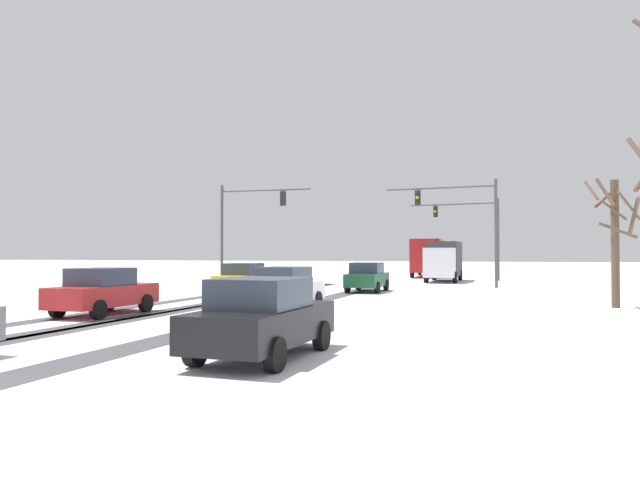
{
  "coord_description": "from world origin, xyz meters",
  "views": [
    {
      "loc": [
        8.89,
        -5.39,
        2.11
      ],
      "look_at": [
        0.0,
        22.37,
        2.8
      ],
      "focal_mm": 32.46,
      "sensor_mm": 36.0,
      "label": 1
    }
  ],
  "objects_px": {
    "traffic_signal_near_right": "(464,214)",
    "box_truck_delivery": "(444,260)",
    "traffic_signal_near_left": "(246,217)",
    "bus_oncoming": "(429,255)",
    "car_red_fourth": "(103,291)",
    "car_black_fifth": "(263,318)",
    "car_white_third": "(285,288)",
    "car_yellow_cab_second": "(244,279)",
    "bare_tree_sidewalk_mid": "(615,235)",
    "car_dark_green_lead": "(367,277)",
    "traffic_signal_far_right": "(472,224)"
  },
  "relations": [
    {
      "from": "traffic_signal_far_right",
      "to": "car_red_fourth",
      "type": "bearing_deg",
      "value": -109.18
    },
    {
      "from": "car_red_fourth",
      "to": "box_truck_delivery",
      "type": "relative_size",
      "value": 0.55
    },
    {
      "from": "traffic_signal_near_right",
      "to": "traffic_signal_far_right",
      "type": "height_order",
      "value": "same"
    },
    {
      "from": "traffic_signal_near_right",
      "to": "box_truck_delivery",
      "type": "relative_size",
      "value": 0.9
    },
    {
      "from": "box_truck_delivery",
      "to": "bare_tree_sidewalk_mid",
      "type": "bearing_deg",
      "value": -66.49
    },
    {
      "from": "car_black_fifth",
      "to": "traffic_signal_far_right",
      "type": "bearing_deg",
      "value": 86.56
    },
    {
      "from": "traffic_signal_near_left",
      "to": "car_white_third",
      "type": "bearing_deg",
      "value": -59.51
    },
    {
      "from": "traffic_signal_far_right",
      "to": "box_truck_delivery",
      "type": "distance_m",
      "value": 4.52
    },
    {
      "from": "traffic_signal_far_right",
      "to": "box_truck_delivery",
      "type": "bearing_deg",
      "value": -123.49
    },
    {
      "from": "car_yellow_cab_second",
      "to": "car_red_fourth",
      "type": "bearing_deg",
      "value": -91.98
    },
    {
      "from": "traffic_signal_near_left",
      "to": "car_yellow_cab_second",
      "type": "relative_size",
      "value": 1.58
    },
    {
      "from": "traffic_signal_near_left",
      "to": "car_red_fourth",
      "type": "relative_size",
      "value": 1.58
    },
    {
      "from": "box_truck_delivery",
      "to": "traffic_signal_far_right",
      "type": "bearing_deg",
      "value": 56.51
    },
    {
      "from": "car_black_fifth",
      "to": "car_white_third",
      "type": "bearing_deg",
      "value": 108.7
    },
    {
      "from": "traffic_signal_far_right",
      "to": "bus_oncoming",
      "type": "height_order",
      "value": "traffic_signal_far_right"
    },
    {
      "from": "car_black_fifth",
      "to": "box_truck_delivery",
      "type": "distance_m",
      "value": 33.76
    },
    {
      "from": "car_black_fifth",
      "to": "bus_oncoming",
      "type": "bearing_deg",
      "value": 92.69
    },
    {
      "from": "traffic_signal_near_right",
      "to": "box_truck_delivery",
      "type": "distance_m",
      "value": 9.79
    },
    {
      "from": "traffic_signal_near_left",
      "to": "bus_oncoming",
      "type": "relative_size",
      "value": 0.59
    },
    {
      "from": "car_red_fourth",
      "to": "bare_tree_sidewalk_mid",
      "type": "height_order",
      "value": "bare_tree_sidewalk_mid"
    },
    {
      "from": "car_black_fifth",
      "to": "bus_oncoming",
      "type": "xyz_separation_m",
      "value": [
        -2.05,
        43.65,
        1.18
      ]
    },
    {
      "from": "car_dark_green_lead",
      "to": "bus_oncoming",
      "type": "relative_size",
      "value": 0.37
    },
    {
      "from": "car_black_fifth",
      "to": "car_yellow_cab_second",
      "type": "bearing_deg",
      "value": 116.44
    },
    {
      "from": "car_yellow_cab_second",
      "to": "car_black_fifth",
      "type": "distance_m",
      "value": 18.29
    },
    {
      "from": "car_white_third",
      "to": "box_truck_delivery",
      "type": "xyz_separation_m",
      "value": [
        3.43,
        24.41,
        0.82
      ]
    },
    {
      "from": "traffic_signal_near_left",
      "to": "box_truck_delivery",
      "type": "xyz_separation_m",
      "value": [
        11.24,
        11.14,
        -2.79
      ]
    },
    {
      "from": "traffic_signal_near_left",
      "to": "car_yellow_cab_second",
      "type": "height_order",
      "value": "traffic_signal_near_left"
    },
    {
      "from": "traffic_signal_near_right",
      "to": "bus_oncoming",
      "type": "height_order",
      "value": "traffic_signal_near_right"
    },
    {
      "from": "traffic_signal_near_right",
      "to": "car_red_fourth",
      "type": "bearing_deg",
      "value": -120.07
    },
    {
      "from": "car_red_fourth",
      "to": "bare_tree_sidewalk_mid",
      "type": "bearing_deg",
      "value": 25.57
    },
    {
      "from": "car_white_third",
      "to": "car_red_fourth",
      "type": "distance_m",
      "value": 6.37
    },
    {
      "from": "traffic_signal_far_right",
      "to": "bus_oncoming",
      "type": "distance_m",
      "value": 8.54
    },
    {
      "from": "car_yellow_cab_second",
      "to": "bare_tree_sidewalk_mid",
      "type": "bearing_deg",
      "value": -7.47
    },
    {
      "from": "traffic_signal_near_right",
      "to": "car_white_third",
      "type": "height_order",
      "value": "traffic_signal_near_right"
    },
    {
      "from": "bare_tree_sidewalk_mid",
      "to": "box_truck_delivery",
      "type": "bearing_deg",
      "value": 113.51
    },
    {
      "from": "car_red_fourth",
      "to": "bus_oncoming",
      "type": "distance_m",
      "value": 38.34
    },
    {
      "from": "traffic_signal_near_right",
      "to": "car_black_fifth",
      "type": "bearing_deg",
      "value": -95.44
    },
    {
      "from": "traffic_signal_near_right",
      "to": "box_truck_delivery",
      "type": "height_order",
      "value": "traffic_signal_near_right"
    },
    {
      "from": "car_dark_green_lead",
      "to": "traffic_signal_near_left",
      "type": "bearing_deg",
      "value": 165.44
    },
    {
      "from": "traffic_signal_near_right",
      "to": "bus_oncoming",
      "type": "relative_size",
      "value": 0.6
    },
    {
      "from": "car_white_third",
      "to": "car_black_fifth",
      "type": "relative_size",
      "value": 1.01
    },
    {
      "from": "car_yellow_cab_second",
      "to": "car_red_fourth",
      "type": "distance_m",
      "value": 10.51
    },
    {
      "from": "traffic_signal_near_left",
      "to": "bus_oncoming",
      "type": "xyz_separation_m",
      "value": [
        8.93,
        21.04,
        -2.43
      ]
    },
    {
      "from": "traffic_signal_near_left",
      "to": "bare_tree_sidewalk_mid",
      "type": "relative_size",
      "value": 1.27
    },
    {
      "from": "traffic_signal_far_right",
      "to": "car_red_fourth",
      "type": "height_order",
      "value": "traffic_signal_far_right"
    },
    {
      "from": "car_dark_green_lead",
      "to": "traffic_signal_near_right",
      "type": "bearing_deg",
      "value": 40.4
    },
    {
      "from": "bus_oncoming",
      "to": "bare_tree_sidewalk_mid",
      "type": "bearing_deg",
      "value": -69.82
    },
    {
      "from": "car_yellow_cab_second",
      "to": "car_black_fifth",
      "type": "xyz_separation_m",
      "value": [
        8.14,
        -16.38,
        0.0
      ]
    },
    {
      "from": "car_yellow_cab_second",
      "to": "bus_oncoming",
      "type": "bearing_deg",
      "value": 77.4
    },
    {
      "from": "traffic_signal_near_right",
      "to": "traffic_signal_near_left",
      "type": "relative_size",
      "value": 1.02
    }
  ]
}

